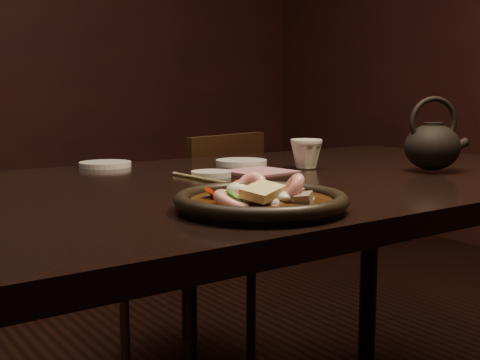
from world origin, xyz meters
TOP-DOWN VIEW (x-y plane):
  - table at (0.00, 0.00)m, footprint 1.60×0.90m
  - chair at (0.20, 0.64)m, footprint 0.47×0.47m
  - plate at (-0.27, -0.30)m, footprint 0.27×0.27m
  - stirfry at (-0.27, -0.30)m, footprint 0.18×0.16m
  - soy_dish at (-0.12, 0.08)m, footprint 0.09×0.09m
  - saucer_left at (-0.23, 0.39)m, footprint 0.13×0.13m
  - saucer_right at (0.07, 0.23)m, footprint 0.13×0.13m
  - tea_cup at (0.15, 0.06)m, footprint 0.08×0.08m
  - chopsticks at (-0.17, 0.02)m, footprint 0.02×0.25m
  - napkin at (0.02, 0.08)m, footprint 0.15×0.15m
  - teapot at (0.34, -0.15)m, footprint 0.15×0.13m

SIDE VIEW (x-z plane):
  - chair at x=0.20m, z-range 0.04..0.84m
  - table at x=0.00m, z-range 0.30..1.05m
  - napkin at x=0.02m, z-range 0.75..0.75m
  - chopsticks at x=-0.17m, z-range 0.75..0.76m
  - soy_dish at x=-0.12m, z-range 0.75..0.76m
  - saucer_left at x=-0.23m, z-range 0.75..0.76m
  - saucer_right at x=0.07m, z-range 0.75..0.76m
  - plate at x=-0.27m, z-range 0.75..0.78m
  - stirfry at x=-0.27m, z-range 0.74..0.80m
  - tea_cup at x=0.15m, z-range 0.75..0.83m
  - teapot at x=0.34m, z-range 0.73..0.90m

